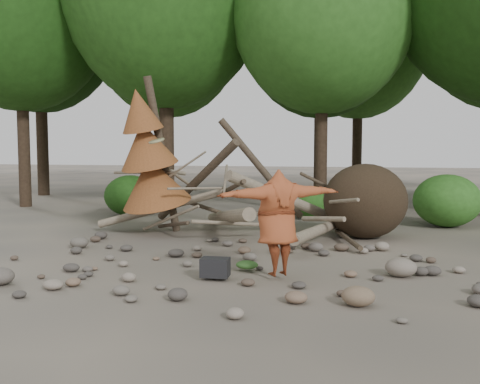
# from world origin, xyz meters

# --- Properties ---
(ground) EXTENTS (120.00, 120.00, 0.00)m
(ground) POSITION_xyz_m (0.00, 0.00, 0.00)
(ground) COLOR #514C44
(ground) RESTS_ON ground
(deadfall_pile) EXTENTS (8.55, 5.24, 3.30)m
(deadfall_pile) POSITION_xyz_m (2.02, 4.24, 0.95)
(deadfall_pile) COLOR #332619
(deadfall_pile) RESTS_ON ground
(dead_conifer) EXTENTS (2.06, 2.16, 4.35)m
(dead_conifer) POSITION_xyz_m (-3.12, 3.37, 2.11)
(dead_conifer) COLOR #4C3F30
(dead_conifer) RESTS_ON ground
(forest_backdrop) EXTENTS (33.68, 19.18, 15.68)m
(forest_backdrop) POSITION_xyz_m (-1.01, 13.89, 8.87)
(forest_backdrop) COLOR #38281C
(forest_backdrop) RESTS_ON ground
(bush_left) EXTENTS (1.80, 1.80, 1.44)m
(bush_left) POSITION_xyz_m (-5.50, 7.20, 0.72)
(bush_left) COLOR #1F4D14
(bush_left) RESTS_ON ground
(bush_mid) EXTENTS (1.40, 1.40, 1.12)m
(bush_mid) POSITION_xyz_m (0.80, 7.80, 0.56)
(bush_mid) COLOR #2A621C
(bush_mid) RESTS_ON ground
(bush_right) EXTENTS (2.00, 2.00, 1.60)m
(bush_right) POSITION_xyz_m (5.00, 7.00, 0.80)
(bush_right) COLOR #357424
(bush_right) RESTS_ON ground
(frisbee_thrower) EXTENTS (3.50, 1.86, 2.51)m
(frisbee_thrower) POSITION_xyz_m (1.10, -0.67, 1.04)
(frisbee_thrower) COLOR #9C4523
(frisbee_thrower) RESTS_ON ground
(backpack) EXTENTS (0.53, 0.37, 0.34)m
(backpack) POSITION_xyz_m (0.01, -0.97, 0.17)
(backpack) COLOR black
(backpack) RESTS_ON ground
(cloth_green) EXTENTS (0.43, 0.36, 0.16)m
(cloth_green) POSITION_xyz_m (0.42, -0.20, 0.08)
(cloth_green) COLOR #326026
(cloth_green) RESTS_ON ground
(cloth_orange) EXTENTS (0.33, 0.27, 0.12)m
(cloth_orange) POSITION_xyz_m (-0.07, -0.28, 0.06)
(cloth_orange) COLOR #BF7320
(cloth_orange) RESTS_ON ground
(boulder_front_left) EXTENTS (0.51, 0.46, 0.30)m
(boulder_front_left) POSITION_xyz_m (-3.54, -2.21, 0.15)
(boulder_front_left) COLOR #615951
(boulder_front_left) RESTS_ON ground
(boulder_front_right) EXTENTS (0.51, 0.46, 0.30)m
(boulder_front_right) POSITION_xyz_m (2.57, -2.02, 0.15)
(boulder_front_right) COLOR #7A634C
(boulder_front_right) RESTS_ON ground
(boulder_mid_right) EXTENTS (0.58, 0.52, 0.35)m
(boulder_mid_right) POSITION_xyz_m (3.30, 0.07, 0.17)
(boulder_mid_right) COLOR gray
(boulder_mid_right) RESTS_ON ground
(boulder_mid_left) EXTENTS (0.45, 0.40, 0.27)m
(boulder_mid_left) POSITION_xyz_m (-4.03, 1.25, 0.13)
(boulder_mid_left) COLOR #625C53
(boulder_mid_left) RESTS_ON ground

